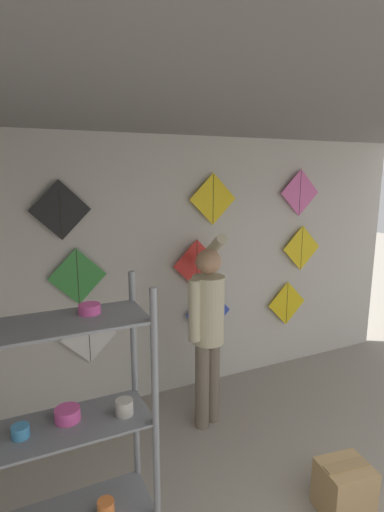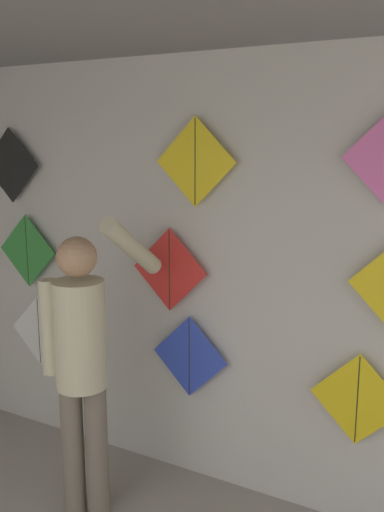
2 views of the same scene
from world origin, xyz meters
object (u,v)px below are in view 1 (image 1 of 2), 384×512
Objects in this scene: shopkeeper at (207,322)px; cardboard_box at (344,489)px; kite_3 at (78,277)px; kite_4 at (197,265)px; kite_0 at (89,337)px; kite_1 at (208,313)px; kite_2 at (287,303)px; kite_7 at (213,199)px; shelf_rack at (49,488)px; kite_8 at (300,193)px; kite_5 at (302,248)px; kite_6 at (60,210)px.

cardboard_box is (0.41, -1.37, -0.86)m from shopkeeper.
cardboard_box is 0.70× the size of kite_3.
cardboard_box is at bearing -84.13° from kite_4.
kite_0 is 1.34m from kite_4.
kite_1 is at bearing 41.84° from shopkeeper.
kite_7 is at bearing 180.00° from kite_2.
shelf_rack is 1.06× the size of shopkeeper.
shelf_rack is at bearing -144.67° from kite_8.
kite_1 is at bearing 91.69° from cardboard_box.
kite_7 is (1.45, 0.00, 0.69)m from kite_3.
kite_0 is at bearing 180.00° from kite_5.
kite_8 is (3.13, 2.22, 1.08)m from shelf_rack.
kite_4 reaches higher than kite_2.
kite_1 reaches higher than kite_0.
kite_4 reaches higher than kite_1.
shopkeeper is 1.34m from kite_7.
kite_5 is 1.39m from kite_7.
kite_6 is (-0.19, 0.00, 1.26)m from kite_0.
kite_4 is 1.00× the size of kite_7.
shopkeeper is 3.37× the size of kite_3.
kite_8 is at bearing 0.00° from kite_3.
kite_0 is at bearing 180.00° from kite_4.
shelf_rack is 2.18m from cardboard_box.
kite_7 reaches higher than kite_0.
shelf_rack is 2.30m from kite_3.
kite_6 is (0.39, 2.22, 0.99)m from shelf_rack.
kite_5 is at bearing 0.00° from kite_8.
kite_7 reaches higher than kite_4.
kite_0 reaches higher than cardboard_box.
kite_2 is at bearing 36.32° from shelf_rack.
kite_1 is 1.27m from kite_7.
shelf_rack is at bearing -145.28° from kite_5.
kite_3 is 0.65m from kite_6.
kite_3 is at bearing 128.41° from shopkeeper.
kite_8 is (1.15, 2.02, 2.00)m from cardboard_box.
kite_7 is 1.00× the size of kite_8.
kite_5 is 1.00× the size of kite_7.
shelf_rack is 2.94m from kite_1.
kite_7 reaches higher than cardboard_box.
shopkeeper is at bearing -157.30° from kite_8.
kite_8 is at bearing 180.00° from kite_5.
cardboard_box is 2.54m from kite_0.
kite_6 reaches higher than shelf_rack.
kite_1 is 1.43m from kite_5.
kite_3 is (-0.08, 0.00, 0.63)m from kite_0.
kite_1 is (1.33, 0.00, 0.05)m from kite_0.
kite_7 is at bearing 180.00° from kite_5.
kite_5 is 1.00× the size of kite_6.
kite_3 is 1.26m from kite_4.
kite_5 is (1.64, 0.65, 0.46)m from shopkeeper.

